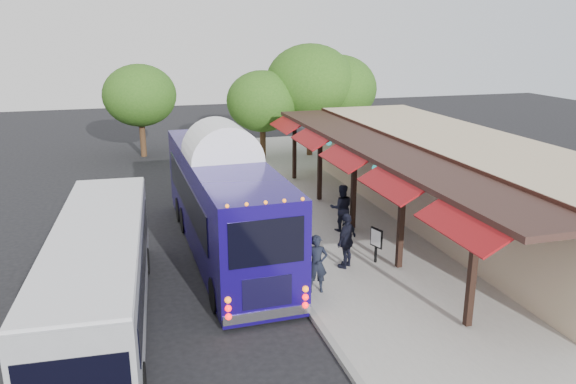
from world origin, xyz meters
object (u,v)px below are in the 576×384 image
object	(u,v)px
ped_d	(249,159)
sign_board	(376,240)
coach_bus	(223,197)
city_bus	(100,272)
ped_a	(317,264)
ped_b	(341,208)
ped_c	(347,240)

from	to	relation	value
ped_d	sign_board	bearing A→B (deg)	122.45
coach_bus	city_bus	distance (m)	6.04
ped_a	ped_d	xyz separation A→B (m)	(1.16, 14.81, -0.07)
city_bus	sign_board	bearing A→B (deg)	12.94
ped_d	coach_bus	bearing A→B (deg)	98.85
ped_b	ped_d	world-z (taller)	ped_b
ped_d	sign_board	distance (m)	13.38
sign_board	ped_c	bearing A→B (deg)	166.57
city_bus	ped_d	world-z (taller)	city_bus
ped_d	ped_a	bearing A→B (deg)	111.52
ped_a	sign_board	size ratio (longest dim) A/B	1.46
ped_c	ped_d	world-z (taller)	ped_c
ped_a	ped_d	size ratio (longest dim) A/B	1.09
coach_bus	city_bus	xyz separation A→B (m)	(-4.13, -4.37, -0.48)
ped_b	ped_d	xyz separation A→B (m)	(-1.54, 9.99, -0.11)
ped_b	ped_c	xyz separation A→B (m)	(-1.15, -3.38, 0.01)
coach_bus	ped_b	world-z (taller)	coach_bus
ped_d	city_bus	bearing A→B (deg)	89.56
coach_bus	sign_board	world-z (taller)	coach_bus
ped_a	ped_c	xyz separation A→B (m)	(1.55, 1.44, 0.05)
coach_bus	city_bus	bearing A→B (deg)	-134.68
coach_bus	ped_b	size ratio (longest dim) A/B	6.39
city_bus	sign_board	xyz separation A→B (m)	(8.85, 1.48, -0.58)
ped_a	ped_c	distance (m)	2.12
coach_bus	ped_d	size ratio (longest dim) A/B	7.22
coach_bus	city_bus	world-z (taller)	coach_bus
city_bus	ped_b	distance (m)	10.10
coach_bus	sign_board	xyz separation A→B (m)	(4.71, -2.89, -1.06)
ped_b	ped_c	world-z (taller)	ped_c
coach_bus	sign_board	bearing A→B (deg)	-32.82
ped_d	sign_board	size ratio (longest dim) A/B	1.35
ped_a	ped_b	xyz separation A→B (m)	(2.70, 4.82, 0.04)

